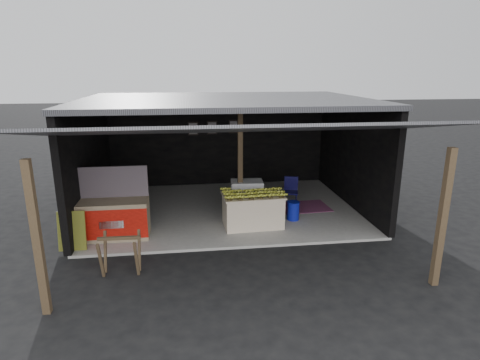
{
  "coord_description": "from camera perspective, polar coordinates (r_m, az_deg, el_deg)",
  "views": [
    {
      "loc": [
        -1.0,
        -7.83,
        3.74
      ],
      "look_at": [
        0.25,
        1.57,
        1.1
      ],
      "focal_mm": 30.0,
      "sensor_mm": 36.0,
      "label": 1
    }
  ],
  "objects": [
    {
      "name": "banana_pile",
      "position": [
        9.52,
        1.85,
        -1.64
      ],
      "size": [
        1.36,
        0.85,
        0.16
      ],
      "primitive_type": null,
      "rotation": [
        0.0,
        0.0,
        0.05
      ],
      "color": "gold",
      "rests_on": "banana_table"
    },
    {
      "name": "shophouse",
      "position": [
        10.82,
        -2.21,
        6.83
      ],
      "size": [
        7.4,
        7.29,
        3.02
      ],
      "color": "black",
      "rests_on": "ground"
    },
    {
      "name": "banana_table",
      "position": [
        9.67,
        1.82,
        -4.3
      ],
      "size": [
        1.48,
        0.95,
        0.79
      ],
      "rotation": [
        0.0,
        0.0,
        0.05
      ],
      "color": "silver",
      "rests_on": "concrete_slab"
    },
    {
      "name": "water_barrel",
      "position": [
        10.19,
        7.57,
        -4.43
      ],
      "size": [
        0.3,
        0.3,
        0.44
      ],
      "primitive_type": "cylinder",
      "color": "#0E189B",
      "rests_on": "concrete_slab"
    },
    {
      "name": "picture_frames",
      "position": [
        12.88,
        -3.84,
        7.45
      ],
      "size": [
        1.62,
        0.04,
        0.46
      ],
      "color": "black",
      "rests_on": "shophouse"
    },
    {
      "name": "green_signboard",
      "position": [
        9.11,
        -22.82,
        -6.7
      ],
      "size": [
        0.56,
        0.17,
        0.83
      ],
      "primitive_type": "cube",
      "rotation": [
        -0.16,
        0.0,
        0.0
      ],
      "color": "black",
      "rests_on": "concrete_slab"
    },
    {
      "name": "plastic_chair",
      "position": [
        11.16,
        7.25,
        -1.27
      ],
      "size": [
        0.47,
        0.47,
        0.81
      ],
      "rotation": [
        0.0,
        0.0,
        -0.27
      ],
      "color": "#0D0A3B",
      "rests_on": "concrete_slab"
    },
    {
      "name": "sawhorse",
      "position": [
        7.86,
        -16.67,
        -9.62
      ],
      "size": [
        0.78,
        0.69,
        0.77
      ],
      "rotation": [
        0.0,
        0.0,
        -0.02
      ],
      "color": "#503E28",
      "rests_on": "ground"
    },
    {
      "name": "white_crate",
      "position": [
        10.41,
        1.0,
        -2.52
      ],
      "size": [
        0.84,
        0.6,
        0.9
      ],
      "rotation": [
        0.0,
        0.0,
        -0.07
      ],
      "color": "white",
      "rests_on": "concrete_slab"
    },
    {
      "name": "ground",
      "position": [
        8.73,
        -0.28,
        -9.8
      ],
      "size": [
        80.0,
        80.0,
        0.0
      ],
      "primitive_type": "plane",
      "color": "black",
      "rests_on": "ground"
    },
    {
      "name": "magenta_rug",
      "position": [
        11.18,
        8.68,
        -3.81
      ],
      "size": [
        1.56,
        1.09,
        0.01
      ],
      "primitive_type": "cube",
      "rotation": [
        0.0,
        0.0,
        0.06
      ],
      "color": "#721955",
      "rests_on": "concrete_slab"
    },
    {
      "name": "neighbor_stall",
      "position": [
        9.44,
        -17.48,
        -5.05
      ],
      "size": [
        1.53,
        0.69,
        1.58
      ],
      "rotation": [
        0.0,
        0.0,
        0.0
      ],
      "color": "#998466",
      "rests_on": "concrete_slab"
    },
    {
      "name": "concrete_slab",
      "position": [
        11.02,
        -1.95,
        -4.12
      ],
      "size": [
        7.0,
        5.0,
        0.06
      ],
      "primitive_type": "cube",
      "color": "gray",
      "rests_on": "ground"
    }
  ]
}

